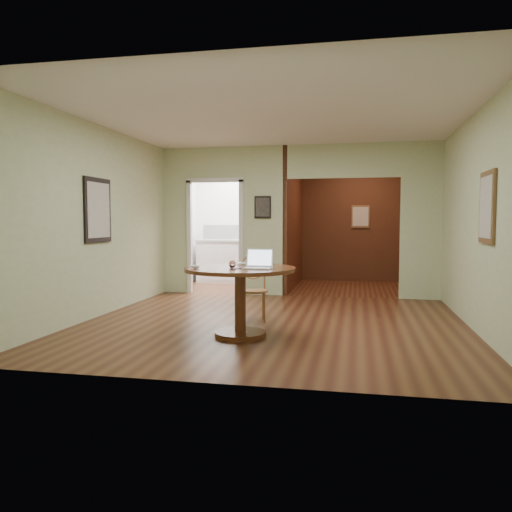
% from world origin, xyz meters
% --- Properties ---
extents(floor, '(5.00, 5.00, 0.00)m').
position_xyz_m(floor, '(0.00, 0.00, 0.00)').
color(floor, '#431F13').
rests_on(floor, ground).
extents(room_shell, '(5.20, 7.50, 5.00)m').
position_xyz_m(room_shell, '(-0.47, 3.10, 1.29)').
color(room_shell, white).
rests_on(room_shell, ground).
extents(dining_table, '(1.30, 1.30, 0.81)m').
position_xyz_m(dining_table, '(-0.25, -0.79, 0.60)').
color(dining_table, brown).
rests_on(dining_table, ground).
extents(chair, '(0.46, 0.46, 0.90)m').
position_xyz_m(chair, '(-0.29, 0.18, 0.50)').
color(chair, '#AF783E').
rests_on(chair, ground).
extents(open_laptop, '(0.32, 0.28, 0.22)m').
position_xyz_m(open_laptop, '(-0.02, -0.87, 0.87)').
color(open_laptop, white).
rests_on(open_laptop, dining_table).
extents(closed_laptop, '(0.40, 0.28, 0.03)m').
position_xyz_m(closed_laptop, '(-0.27, -0.46, 0.83)').
color(closed_laptop, silver).
rests_on(closed_laptop, dining_table).
extents(mouse, '(0.11, 0.06, 0.05)m').
position_xyz_m(mouse, '(-0.71, -1.05, 0.83)').
color(mouse, white).
rests_on(mouse, dining_table).
extents(wine_glass, '(0.08, 0.08, 0.09)m').
position_xyz_m(wine_glass, '(-0.32, -0.89, 0.85)').
color(wine_glass, white).
rests_on(wine_glass, dining_table).
extents(pen, '(0.11, 0.10, 0.01)m').
position_xyz_m(pen, '(-0.25, -0.99, 0.81)').
color(pen, '#0B0E51').
rests_on(pen, dining_table).
extents(kitchen_cabinet, '(2.06, 0.60, 0.94)m').
position_xyz_m(kitchen_cabinet, '(-1.35, 4.20, 0.47)').
color(kitchen_cabinet, white).
rests_on(kitchen_cabinet, ground).
extents(grocery_bag, '(0.35, 0.33, 0.27)m').
position_xyz_m(grocery_bag, '(-0.79, 4.20, 1.08)').
color(grocery_bag, beige).
rests_on(grocery_bag, kitchen_cabinet).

